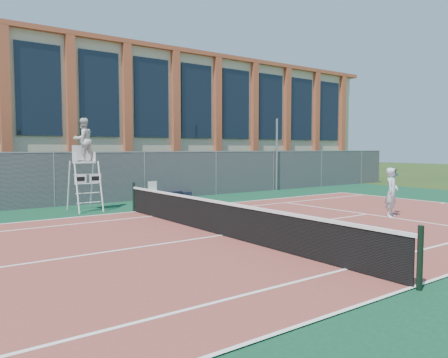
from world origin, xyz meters
TOP-DOWN VIEW (x-y plane):
  - ground at (0.00, 0.00)m, footprint 120.00×120.00m
  - apron at (0.00, 1.00)m, footprint 36.00×20.00m
  - tennis_court at (0.00, 0.00)m, footprint 23.77×10.97m
  - tennis_net at (0.00, 0.00)m, footprint 0.10×11.30m
  - fence at (0.00, 8.80)m, footprint 40.00×0.06m
  - hedge at (0.00, 10.00)m, footprint 40.00×1.40m
  - building at (0.00, 17.95)m, footprint 45.00×10.60m
  - steel_pole at (10.12, 8.70)m, footprint 0.12×0.12m
  - umpire_chair at (-1.37, 7.05)m, footprint 0.99×1.53m
  - plastic_chair at (2.03, 8.00)m, footprint 0.42×0.42m
  - sports_bag_near at (3.41, 8.60)m, footprint 0.79×0.38m
  - sports_bag_far at (4.01, 8.60)m, footprint 0.74×0.58m
  - tennis_player at (6.58, -0.84)m, footprint 0.99×0.72m

SIDE VIEW (x-z plane):
  - ground at x=0.00m, z-range 0.00..0.00m
  - apron at x=0.00m, z-range 0.00..0.01m
  - tennis_court at x=0.00m, z-range 0.01..0.03m
  - sports_bag_far at x=4.01m, z-range 0.01..0.28m
  - sports_bag_near at x=3.41m, z-range 0.01..0.33m
  - tennis_net at x=0.00m, z-range -0.01..1.09m
  - plastic_chair at x=2.03m, z-range 0.09..0.99m
  - tennis_player at x=6.58m, z-range 0.03..1.73m
  - fence at x=0.00m, z-range 0.00..2.20m
  - hedge at x=0.00m, z-range 0.00..2.20m
  - steel_pole at x=10.12m, z-range 0.00..4.05m
  - umpire_chair at x=-1.37m, z-range 0.82..4.38m
  - building at x=0.00m, z-range 0.03..8.26m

